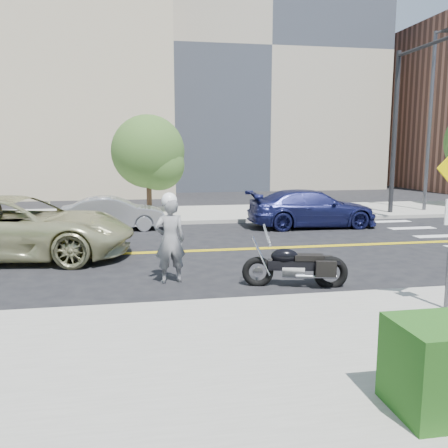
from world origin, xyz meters
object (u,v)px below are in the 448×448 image
(motorcyclist, at_px, (170,238))
(suv, at_px, (19,227))
(parked_car_blue, at_px, (312,208))
(parked_car_silver, at_px, (114,213))
(motorcycle, at_px, (296,256))

(motorcyclist, xyz_separation_m, suv, (-3.92, 3.11, -0.15))
(suv, height_order, parked_car_blue, suv)
(suv, bearing_deg, motorcyclist, -120.51)
(parked_car_silver, relative_size, parked_car_blue, 0.76)
(motorcyclist, relative_size, parked_car_blue, 0.41)
(motorcycle, xyz_separation_m, parked_car_silver, (-4.27, 8.19, -0.05))
(parked_car_blue, bearing_deg, motorcyclist, 140.12)
(motorcyclist, distance_m, suv, 5.01)
(suv, height_order, parked_car_silver, suv)
(motorcyclist, relative_size, parked_car_silver, 0.54)
(motorcyclist, bearing_deg, suv, -47.84)
(parked_car_silver, xyz_separation_m, parked_car_blue, (7.48, -0.62, 0.10))
(motorcycle, bearing_deg, motorcyclist, 176.86)
(motorcycle, height_order, parked_car_blue, parked_car_blue)
(motorcyclist, relative_size, suv, 0.33)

